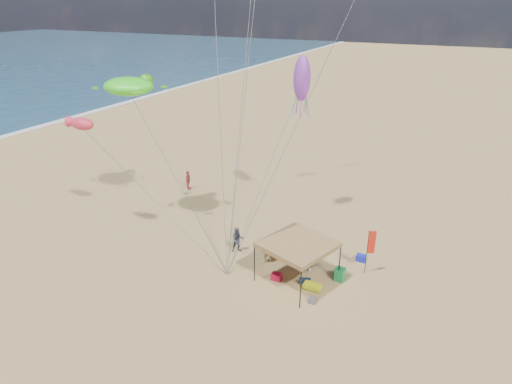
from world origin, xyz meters
TOP-DOWN VIEW (x-y plane):
  - ground at (0.00, 0.00)m, footprint 280.00×280.00m
  - canopy_tent at (3.05, 1.66)m, footprint 5.97×5.97m
  - feather_flag at (6.24, 4.01)m, footprint 0.38×0.19m
  - cooler_red at (2.08, 1.28)m, footprint 0.54×0.38m
  - cooler_blue at (5.62, 5.09)m, footprint 0.54×0.38m
  - bag_navy at (3.55, 1.62)m, footprint 0.69×0.54m
  - bag_orange at (1.84, 4.62)m, footprint 0.54×0.69m
  - chair_green at (5.06, 2.77)m, footprint 0.50×0.50m
  - chair_yellow at (1.29, 3.43)m, footprint 0.50×0.50m
  - crate_grey at (4.44, 0.30)m, footprint 0.34×0.30m
  - beach_cart at (4.06, 1.34)m, footprint 0.90×0.50m
  - person_near_a at (0.91, 2.68)m, footprint 0.72×0.60m
  - person_near_b at (-1.12, 2.87)m, footprint 0.95×0.93m
  - person_near_c at (3.25, 2.88)m, footprint 1.29×0.84m
  - person_far_a at (-9.06, 9.30)m, footprint 0.59×0.95m
  - turtle_kite at (-9.15, 4.00)m, footprint 3.49×2.91m
  - fish_kite at (-10.68, 1.42)m, footprint 1.87×1.33m
  - squid_kite at (0.09, 9.09)m, footprint 1.41×1.41m

SIDE VIEW (x-z plane):
  - ground at x=0.00m, z-range 0.00..0.00m
  - crate_grey at x=4.44m, z-range 0.00..0.28m
  - bag_navy at x=3.55m, z-range 0.00..0.36m
  - bag_orange at x=1.84m, z-range 0.00..0.36m
  - cooler_red at x=2.08m, z-range 0.00..0.38m
  - cooler_blue at x=5.62m, z-range 0.00..0.38m
  - beach_cart at x=4.06m, z-range 0.08..0.32m
  - chair_green at x=5.06m, z-range 0.00..0.70m
  - chair_yellow at x=1.29m, z-range 0.00..0.70m
  - person_far_a at x=-9.06m, z-range 0.00..1.51m
  - person_near_b at x=-1.12m, z-range 0.00..1.55m
  - person_near_a at x=0.91m, z-range 0.00..1.71m
  - person_near_c at x=3.25m, z-range 0.00..1.88m
  - feather_flag at x=6.24m, z-range 0.46..3.13m
  - canopy_tent at x=3.05m, z-range 1.29..5.18m
  - fish_kite at x=-10.68m, z-range 6.54..7.29m
  - turtle_kite at x=-9.15m, z-range 8.25..9.34m
  - squid_kite at x=0.09m, z-range 7.81..10.57m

